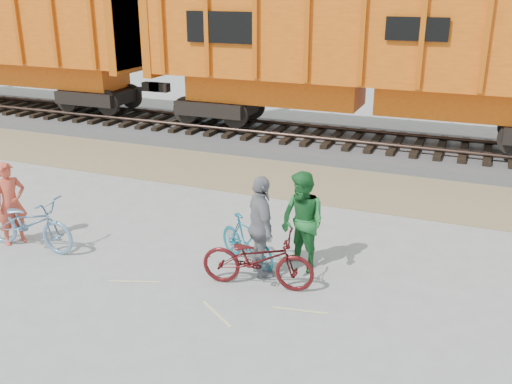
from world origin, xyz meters
TOP-DOWN VIEW (x-y plane):
  - ground at (0.00, 0.00)m, footprint 120.00×120.00m
  - gravel_strip at (0.00, 5.50)m, footprint 120.00×3.00m
  - ballast_bed at (0.00, 9.00)m, footprint 120.00×4.00m
  - track at (0.00, 9.00)m, footprint 120.00×2.60m
  - hopper_car_center at (1.03, 9.00)m, footprint 14.00×3.13m
  - bicycle_blue at (-3.64, -0.40)m, footprint 2.07×0.75m
  - bicycle_teal at (0.56, 0.60)m, footprint 1.54×1.12m
  - bicycle_maroon at (1.06, -0.11)m, footprint 2.04×0.96m
  - person_solo at (-4.14, -0.30)m, footprint 0.63×0.73m
  - person_man at (1.56, 0.80)m, footprint 1.12×1.04m
  - person_woman at (0.96, 0.29)m, footprint 1.02×1.14m

SIDE VIEW (x-z plane):
  - ground at x=0.00m, z-range 0.00..0.00m
  - gravel_strip at x=0.00m, z-range 0.00..0.02m
  - ballast_bed at x=0.00m, z-range 0.00..0.30m
  - bicycle_teal at x=0.56m, z-range 0.00..0.92m
  - track at x=0.00m, z-range 0.35..0.59m
  - bicycle_maroon at x=1.06m, z-range 0.00..1.03m
  - bicycle_blue at x=-3.64m, z-range 0.00..1.08m
  - person_solo at x=-4.14m, z-range 0.00..1.69m
  - person_man at x=1.56m, z-range 0.00..1.84m
  - person_woman at x=0.96m, z-range 0.00..1.86m
  - hopper_car_center at x=1.03m, z-range 0.68..5.33m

